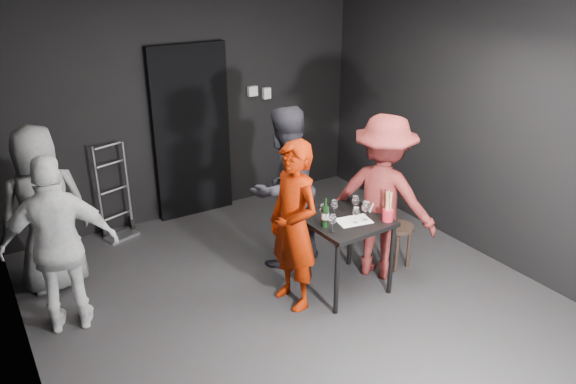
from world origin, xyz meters
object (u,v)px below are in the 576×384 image
wine_bottle (325,216)px  woman_black (284,178)px  server_red (294,221)px  bystander_grey (43,203)px  tasting_table (345,228)px  stool (398,235)px  man_maroon (383,189)px  bystander_cream (59,241)px  breadstick_cup (388,207)px  hand_truck (118,219)px

wine_bottle → woman_black: bearing=86.9°
server_red → bystander_grey: bearing=-134.5°
tasting_table → stool: (0.72, 0.03, -0.29)m
man_maroon → bystander_cream: man_maroon is taller
bystander_cream → breadstick_cup: size_ratio=5.42×
stool → bystander_cream: size_ratio=0.28×
tasting_table → bystander_cream: bystander_cream is taller
bystander_cream → man_maroon: bearing=-178.0°
stool → bystander_grey: bearing=154.6°
tasting_table → server_red: (-0.55, 0.04, 0.19)m
server_red → wine_bottle: (0.29, -0.08, 0.02)m
server_red → wine_bottle: 0.30m
stool → wine_bottle: 1.11m
hand_truck → bystander_grey: (-0.83, -0.76, 0.69)m
wine_bottle → breadstick_cup: size_ratio=0.89×
server_red → woman_black: (0.33, 0.71, 0.11)m
bystander_grey → breadstick_cup: size_ratio=5.73×
man_maroon → bystander_cream: (-2.88, 0.71, -0.08)m
hand_truck → tasting_table: bearing=-73.6°
man_maroon → wine_bottle: bearing=66.0°
server_red → bystander_cream: size_ratio=0.99×
hand_truck → bystander_cream: bystander_cream is taller
stool → server_red: (-1.27, 0.01, 0.48)m
tasting_table → bystander_cream: size_ratio=0.44×
tasting_table → woman_black: bearing=106.4°
bystander_cream → wine_bottle: (2.14, -0.78, 0.01)m
man_maroon → bystander_cream: bearing=46.3°
breadstick_cup → stool: bearing=32.8°
bystander_grey → wine_bottle: bearing=141.3°
stool → server_red: server_red is taller
stool → breadstick_cup: bearing=-147.2°
bystander_cream → breadstick_cup: bystander_cream is taller
hand_truck → breadstick_cup: (1.86, -2.51, 0.68)m
bystander_cream → bystander_grey: bearing=-75.0°
stool → wine_bottle: wine_bottle is taller
hand_truck → bystander_cream: 1.85m
woman_black → bystander_grey: size_ratio=1.06×
breadstick_cup → bystander_grey: bearing=147.0°
tasting_table → wine_bottle: (-0.26, -0.04, 0.21)m
woman_black → wine_bottle: bearing=75.5°
stool → breadstick_cup: (-0.42, -0.27, 0.53)m
server_red → breadstick_cup: (0.85, -0.28, 0.05)m
hand_truck → wine_bottle: size_ratio=3.96×
tasting_table → woman_black: (-0.22, 0.75, 0.29)m
tasting_table → server_red: 0.58m
server_red → breadstick_cup: server_red is taller
server_red → bystander_cream: (-1.85, 0.70, 0.01)m
woman_black → breadstick_cup: size_ratio=6.05×
tasting_table → server_red: bearing=175.9°
bystander_grey → wine_bottle: bystander_grey is taller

